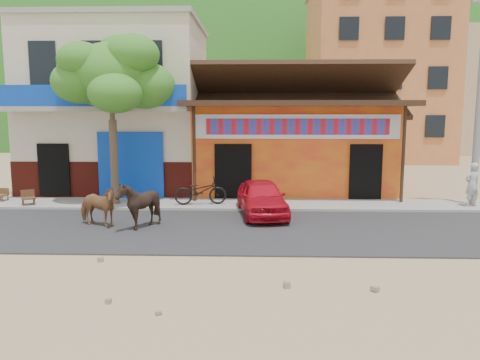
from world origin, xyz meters
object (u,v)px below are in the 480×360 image
at_px(tree, 113,120).
at_px(cow_tan, 97,206).
at_px(red_car, 262,198).
at_px(cow_dark, 139,205).
at_px(cafe_chair_right, 28,191).
at_px(utility_pole, 480,91).
at_px(cafe_chair_left, 1,189).
at_px(pedestrian, 472,185).
at_px(scooter, 201,191).

bearing_deg(tree, cow_tan, -83.01).
bearing_deg(red_car, cow_dark, -160.54).
bearing_deg(cafe_chair_right, red_car, -38.74).
height_order(utility_pole, red_car, utility_pole).
height_order(red_car, cafe_chair_right, red_car).
distance_m(tree, cow_dark, 4.43).
relative_size(cow_tan, red_car, 0.41).
relative_size(cow_tan, cafe_chair_left, 1.65).
distance_m(tree, red_car, 6.00).
relative_size(cow_tan, pedestrian, 0.92).
relative_size(cow_dark, pedestrian, 0.91).
xyz_separation_m(tree, cow_dark, (1.70, -3.33, -2.38)).
xyz_separation_m(cow_dark, cafe_chair_right, (-4.72, 2.96, -0.14)).
distance_m(scooter, cafe_chair_right, 6.12).
bearing_deg(cow_tan, tree, 26.68).
height_order(tree, cafe_chair_left, tree).
distance_m(utility_pole, pedestrian, 3.25).
distance_m(cow_dark, scooter, 3.52).
height_order(cow_dark, cafe_chair_left, cow_dark).
distance_m(scooter, cafe_chair_left, 7.51).
xyz_separation_m(utility_pole, scooter, (-9.70, -0.30, -3.51)).
bearing_deg(cow_tan, pedestrian, -56.71).
xyz_separation_m(utility_pole, red_car, (-7.54, -1.65, -3.49)).
bearing_deg(utility_pole, cow_tan, -165.25).
bearing_deg(red_car, cafe_chair_left, 161.09).
relative_size(utility_pole, cow_dark, 5.71).
bearing_deg(scooter, cafe_chair_left, 76.92).
bearing_deg(red_car, utility_pole, 3.92).
relative_size(utility_pole, pedestrian, 5.21).
xyz_separation_m(tree, red_car, (5.26, -1.45, -2.49)).
distance_m(cow_dark, red_car, 4.02).
bearing_deg(scooter, cafe_chair_right, 82.82).
height_order(tree, cow_tan, tree).
distance_m(scooter, pedestrian, 9.50).
bearing_deg(cow_tan, red_car, -51.96).
relative_size(utility_pole, cafe_chair_left, 9.31).
bearing_deg(cow_dark, cafe_chair_right, -136.65).
bearing_deg(tree, utility_pole, 0.90).
bearing_deg(cow_tan, cafe_chair_left, 74.19).
bearing_deg(scooter, cow_dark, 146.85).
height_order(scooter, pedestrian, pedestrian).
distance_m(tree, pedestrian, 12.80).
xyz_separation_m(cafe_chair_left, cafe_chair_right, (1.38, -0.71, 0.05)).
relative_size(cafe_chair_left, cafe_chair_right, 0.89).
bearing_deg(utility_pole, cafe_chair_right, -177.92).
distance_m(utility_pole, cafe_chair_right, 16.21).
xyz_separation_m(cow_tan, pedestrian, (12.22, 2.96, 0.25)).
relative_size(tree, cafe_chair_left, 6.98).
distance_m(cow_dark, cafe_chair_left, 7.12).
height_order(tree, scooter, tree).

